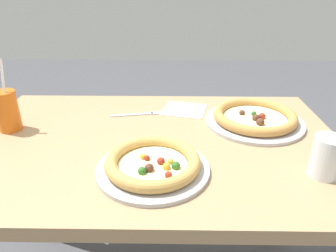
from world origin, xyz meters
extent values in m
cube|color=tan|center=(0.00, 0.00, 0.73)|extent=(1.21, 0.79, 0.04)
cylinder|color=#826748|center=(-0.52, 0.32, 0.35)|extent=(0.07, 0.07, 0.71)
cylinder|color=#826748|center=(0.52, 0.32, 0.35)|extent=(0.07, 0.07, 0.71)
cylinder|color=#B7B7BC|center=(0.01, -0.18, 0.76)|extent=(0.31, 0.31, 0.01)
cylinder|color=beige|center=(0.01, -0.18, 0.77)|extent=(0.19, 0.19, 0.01)
torus|color=tan|center=(0.01, -0.18, 0.78)|extent=(0.26, 0.26, 0.03)
sphere|color=maroon|center=(0.03, -0.17, 0.78)|extent=(0.02, 0.02, 0.02)
sphere|color=brown|center=(0.00, -0.21, 0.78)|extent=(0.02, 0.02, 0.02)
sphere|color=gold|center=(0.04, -0.20, 0.78)|extent=(0.02, 0.02, 0.02)
sphere|color=gold|center=(-0.02, -0.15, 0.78)|extent=(0.02, 0.02, 0.02)
sphere|color=#2D6623|center=(-0.02, -0.22, 0.78)|extent=(0.02, 0.02, 0.02)
sphere|color=maroon|center=(0.05, -0.24, 0.78)|extent=(0.02, 0.02, 0.02)
sphere|color=maroon|center=(-0.01, -0.16, 0.78)|extent=(0.02, 0.02, 0.02)
sphere|color=#2D6623|center=(0.07, -0.20, 0.78)|extent=(0.02, 0.02, 0.02)
sphere|color=gold|center=(0.06, -0.17, 0.78)|extent=(0.02, 0.02, 0.02)
cylinder|color=#B7B7BC|center=(0.35, 0.13, 0.76)|extent=(0.35, 0.35, 0.01)
cylinder|color=beige|center=(0.35, 0.13, 0.77)|extent=(0.22, 0.22, 0.01)
torus|color=#C68C47|center=(0.35, 0.13, 0.78)|extent=(0.29, 0.29, 0.03)
sphere|color=brown|center=(0.36, 0.07, 0.78)|extent=(0.03, 0.03, 0.03)
sphere|color=brown|center=(0.31, 0.16, 0.78)|extent=(0.02, 0.02, 0.02)
sphere|color=brown|center=(0.35, 0.11, 0.78)|extent=(0.03, 0.03, 0.03)
sphere|color=#2D6623|center=(0.35, 0.15, 0.78)|extent=(0.02, 0.02, 0.02)
sphere|color=maroon|center=(0.37, 0.12, 0.78)|extent=(0.02, 0.02, 0.02)
cylinder|color=orange|center=(-0.49, 0.07, 0.82)|extent=(0.07, 0.07, 0.14)
cylinder|color=white|center=(-0.48, 0.07, 0.93)|extent=(0.01, 0.03, 0.12)
cylinder|color=silver|center=(0.46, -0.19, 0.81)|extent=(0.08, 0.08, 0.11)
cube|color=white|center=(0.46, -0.18, 0.84)|extent=(0.03, 0.03, 0.02)
cube|color=white|center=(0.46, -0.20, 0.84)|extent=(0.03, 0.03, 0.02)
cube|color=white|center=(0.11, 0.24, 0.75)|extent=(0.19, 0.18, 0.00)
cube|color=silver|center=(-0.09, 0.19, 0.75)|extent=(0.16, 0.04, 0.00)
cube|color=silver|center=(0.00, 0.21, 0.75)|extent=(0.05, 0.03, 0.00)
camera|label=1|loc=(0.06, -0.89, 1.23)|focal=33.61mm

